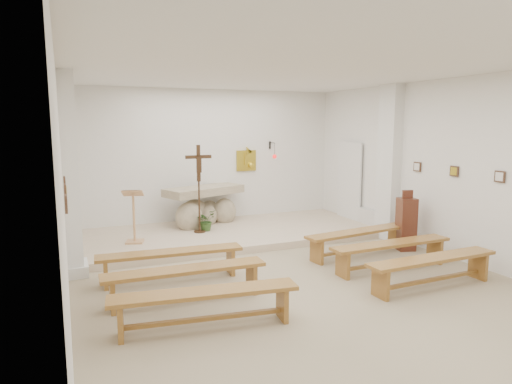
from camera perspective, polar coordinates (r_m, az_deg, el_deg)
name	(u,v)px	position (r m, az deg, el deg)	size (l,w,h in m)	color
ground	(299,284)	(7.70, 5.42, -11.43)	(7.00, 10.00, 0.00)	tan
wall_left	(63,192)	(6.41, -22.93, 0.02)	(0.02, 10.00, 3.50)	white
wall_right	(464,171)	(9.47, 24.51, 2.46)	(0.02, 10.00, 3.50)	white
wall_back	(208,158)	(11.90, -6.00, 4.26)	(7.00, 0.02, 3.50)	white
ceiling	(302,67)	(7.30, 5.82, 15.30)	(7.00, 10.00, 0.02)	silver
sanctuary_platform	(228,234)	(10.76, -3.51, -5.21)	(6.98, 3.00, 0.15)	beige
pilaster_left	(70,176)	(8.40, -22.19, 1.92)	(0.26, 0.55, 3.50)	white
pilaster_right	(389,163)	(10.84, 16.28, 3.55)	(0.26, 0.55, 3.50)	white
gold_wall_relief	(246,161)	(12.22, -1.23, 3.94)	(0.55, 0.04, 0.55)	gold
sanctuary_lamp	(274,155)	(12.26, 2.26, 4.70)	(0.11, 0.36, 0.44)	black
station_frame_left_front	(66,204)	(5.63, -22.66, -1.37)	(0.03, 0.20, 0.20)	#452D1E
station_frame_left_mid	(65,192)	(6.62, -22.75, 0.01)	(0.03, 0.20, 0.20)	#452D1E
station_frame_left_rear	(65,183)	(7.61, -22.82, 1.03)	(0.03, 0.20, 0.20)	#452D1E
station_frame_right_front	(500,177)	(8.94, 28.18, 1.71)	(0.03, 0.20, 0.20)	#452D1E
station_frame_right_mid	(454,171)	(9.59, 23.54, 2.40)	(0.03, 0.20, 0.20)	#452D1E
station_frame_right_rear	(417,167)	(10.30, 19.52, 3.00)	(0.03, 0.20, 0.20)	#452D1E
radiator_left	(71,250)	(9.35, -22.13, -6.69)	(0.10, 0.85, 0.52)	silver
radiator_right	(370,220)	(11.63, 14.03, -3.42)	(0.10, 0.85, 0.52)	silver
altar	(204,208)	(11.39, -6.56, -2.06)	(2.14, 1.44, 1.03)	#BEAE91
lectern	(134,216)	(9.85, -15.04, -2.90)	(0.49, 0.44, 1.16)	tan
crucifix_stand	(199,182)	(10.43, -7.15, 1.21)	(0.61, 0.26, 2.01)	#3C2513
potted_plant	(206,220)	(10.72, -6.26, -3.55)	(0.44, 0.38, 0.48)	#2E4E1F
donation_pedestal	(406,224)	(10.04, 18.25, -3.78)	(0.42, 0.42, 1.27)	#522A17
bench_left_front	(171,258)	(7.88, -10.62, -8.14)	(2.45, 0.55, 0.51)	olive
bench_right_front	(358,237)	(9.40, 12.68, -5.47)	(2.46, 0.69, 0.51)	olive
bench_left_second	(186,276)	(6.95, -8.80, -10.37)	(2.44, 0.46, 0.51)	olive
bench_right_second	(391,249)	(8.64, 16.57, -6.86)	(2.43, 0.43, 0.51)	olive
bench_left_third	(205,300)	(6.04, -6.39, -13.27)	(2.46, 0.69, 0.51)	olive
bench_right_third	(433,265)	(7.93, 21.21, -8.47)	(2.44, 0.46, 0.51)	olive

